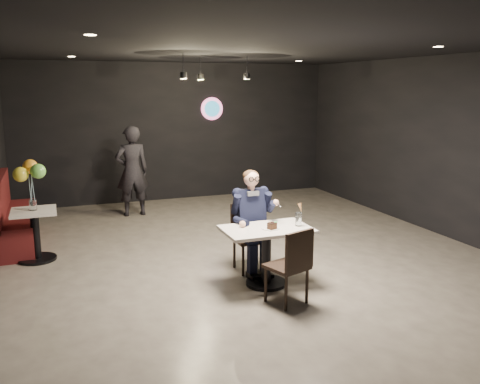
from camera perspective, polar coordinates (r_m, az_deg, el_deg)
name	(u,v)px	position (r m, az deg, el deg)	size (l,w,h in m)	color
floor	(253,260)	(7.49, 1.47, -7.64)	(9.00, 9.00, 0.00)	gray
wall_sign	(212,109)	(11.55, -3.18, 9.32)	(0.50, 0.06, 0.50)	pink
pendant_lights	(210,63)	(8.96, -3.38, 14.26)	(1.40, 1.20, 0.36)	black
main_table	(266,256)	(6.49, 2.98, -7.23)	(1.10, 0.70, 0.75)	white
chair_far	(250,238)	(6.95, 1.17, -5.20)	(0.42, 0.46, 0.92)	black
chair_near	(287,265)	(5.96, 5.25, -8.15)	(0.42, 0.46, 0.92)	black
seated_man	(250,220)	(6.87, 1.18, -3.12)	(0.60, 0.80, 1.44)	black
dessert_plate	(271,228)	(6.33, 3.45, -4.11)	(0.22, 0.22, 0.01)	white
cake_slice	(272,226)	(6.29, 3.62, -3.84)	(0.10, 0.08, 0.07)	black
mint_leaf	(276,222)	(6.31, 4.06, -3.37)	(0.06, 0.04, 0.01)	green
sundae_glass	(298,219)	(6.48, 6.58, -3.05)	(0.08, 0.08, 0.18)	silver
wafer_cone	(301,208)	(6.44, 6.81, -1.77)	(0.06, 0.06, 0.12)	tan
booth_bench	(16,210)	(8.88, -23.87, -1.90)	(0.54, 2.17, 1.09)	#420E11
side_table	(36,235)	(7.94, -21.97, -4.47)	(0.62, 0.62, 0.77)	white
balloon_vase	(33,205)	(7.83, -22.22, -1.35)	(0.10, 0.10, 0.15)	silver
balloon_bunch	(31,178)	(7.76, -22.44, 1.45)	(0.38, 0.38, 0.63)	yellow
passerby	(132,171)	(10.07, -12.01, 2.30)	(0.64, 0.42, 1.75)	black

